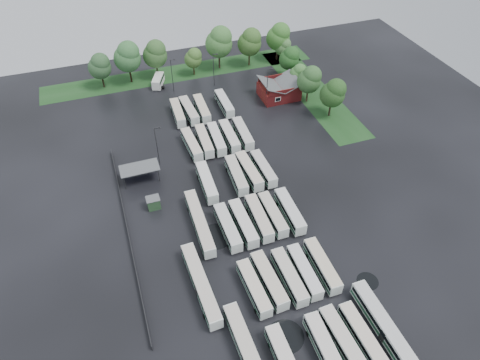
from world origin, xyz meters
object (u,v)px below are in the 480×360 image
object	(u,v)px
brick_building	(279,91)
minibus	(158,81)
artic_bus_east	(385,329)
artic_bus_west_a	(248,354)

from	to	relation	value
brick_building	minibus	world-z (taller)	brick_building
artic_bus_east	minibus	size ratio (longest dim) A/B	2.46
artic_bus_east	minibus	xyz separation A→B (m)	(-18.01, 85.91, -0.17)
artic_bus_east	artic_bus_west_a	bearing A→B (deg)	170.71
artic_bus_west_a	minibus	distance (m)	82.73
brick_building	artic_bus_east	bearing A→B (deg)	-99.69
artic_bus_west_a	brick_building	bearing A→B (deg)	61.88
minibus	artic_bus_west_a	bearing A→B (deg)	-68.98
artic_bus_west_a	artic_bus_east	xyz separation A→B (m)	(21.19, -3.24, 0.02)
artic_bus_east	minibus	distance (m)	87.78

